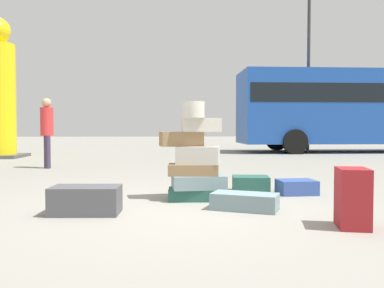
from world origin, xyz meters
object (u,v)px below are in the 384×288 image
object	(u,v)px
suitcase_slate_foreground_near	(245,201)
person_bearded_onlooker	(47,127)
lamp_post	(309,32)
suitcase_charcoal_behind_tower	(86,200)
suitcase_maroon_right_side	(353,198)
suitcase_teal_foreground_far	(251,184)
suitcase_navy_upright_blue	(297,187)
parked_bus	(366,106)
suitcase_tower	(195,161)

from	to	relation	value
suitcase_slate_foreground_near	person_bearded_onlooker	xyz separation A→B (m)	(-3.79, 5.15, 0.89)
person_bearded_onlooker	lamp_post	bearing A→B (deg)	98.65
suitcase_charcoal_behind_tower	person_bearded_onlooker	bearing A→B (deg)	113.02
suitcase_maroon_right_side	suitcase_teal_foreground_far	xyz separation A→B (m)	(-0.53, 2.28, -0.17)
suitcase_slate_foreground_near	person_bearded_onlooker	bearing A→B (deg)	149.76
suitcase_maroon_right_side	person_bearded_onlooker	distance (m)	7.67
suitcase_navy_upright_blue	suitcase_charcoal_behind_tower	world-z (taller)	suitcase_charcoal_behind_tower
lamp_post	suitcase_charcoal_behind_tower	bearing A→B (deg)	-119.81
suitcase_teal_foreground_far	suitcase_charcoal_behind_tower	xyz separation A→B (m)	(-2.15, -1.52, 0.04)
suitcase_navy_upright_blue	suitcase_teal_foreground_far	distance (m)	0.68
parked_bus	lamp_post	distance (m)	3.76
suitcase_tower	lamp_post	size ratio (longest dim) A/B	0.18
lamp_post	person_bearded_onlooker	bearing A→B (deg)	-146.16
suitcase_maroon_right_side	parked_bus	distance (m)	13.56
suitcase_slate_foreground_near	lamp_post	bearing A→B (deg)	91.12
suitcase_tower	suitcase_maroon_right_side	bearing A→B (deg)	-48.82
suitcase_tower	suitcase_maroon_right_side	distance (m)	2.16
suitcase_maroon_right_side	suitcase_charcoal_behind_tower	bearing A→B (deg)	176.20
suitcase_maroon_right_side	suitcase_teal_foreground_far	world-z (taller)	suitcase_maroon_right_side
suitcase_navy_upright_blue	lamp_post	distance (m)	11.06
suitcase_teal_foreground_far	suitcase_charcoal_behind_tower	world-z (taller)	suitcase_charcoal_behind_tower
suitcase_charcoal_behind_tower	suitcase_slate_foreground_near	bearing A→B (deg)	6.48
suitcase_navy_upright_blue	person_bearded_onlooker	distance (m)	6.32
suitcase_charcoal_behind_tower	suitcase_tower	bearing A→B (deg)	36.44
suitcase_navy_upright_blue	suitcase_slate_foreground_near	world-z (taller)	suitcase_navy_upright_blue
suitcase_charcoal_behind_tower	lamp_post	bearing A→B (deg)	62.58
suitcase_tower	lamp_post	distance (m)	11.74
suitcase_maroon_right_side	suitcase_navy_upright_blue	size ratio (longest dim) A/B	1.09
suitcase_maroon_right_side	suitcase_slate_foreground_near	world-z (taller)	suitcase_maroon_right_side
person_bearded_onlooker	parked_bus	distance (m)	12.28
lamp_post	parked_bus	bearing A→B (deg)	12.60
suitcase_tower	person_bearded_onlooker	xyz separation A→B (m)	(-3.25, 4.43, 0.46)
suitcase_navy_upright_blue	lamp_post	world-z (taller)	lamp_post
person_bearded_onlooker	suitcase_tower	bearing A→B (deg)	11.10
suitcase_tower	parked_bus	size ratio (longest dim) A/B	0.13
suitcase_navy_upright_blue	person_bearded_onlooker	xyz separation A→B (m)	(-4.74, 4.08, 0.88)
suitcase_tower	suitcase_charcoal_behind_tower	world-z (taller)	suitcase_tower
suitcase_maroon_right_side	person_bearded_onlooker	world-z (taller)	person_bearded_onlooker
suitcase_tower	suitcase_navy_upright_blue	world-z (taller)	suitcase_tower
suitcase_navy_upright_blue	suitcase_teal_foreground_far	xyz separation A→B (m)	(-0.61, 0.31, 0.01)
parked_bus	suitcase_teal_foreground_far	bearing A→B (deg)	-124.21
suitcase_tower	suitcase_slate_foreground_near	size ratio (longest dim) A/B	1.72
suitcase_tower	suitcase_teal_foreground_far	xyz separation A→B (m)	(0.88, 0.66, -0.41)
suitcase_tower	person_bearded_onlooker	size ratio (longest dim) A/B	0.78
suitcase_teal_foreground_far	lamp_post	distance (m)	10.99
suitcase_tower	person_bearded_onlooker	distance (m)	5.51
suitcase_teal_foreground_far	lamp_post	world-z (taller)	lamp_post
suitcase_tower	suitcase_slate_foreground_near	distance (m)	1.00
suitcase_teal_foreground_far	suitcase_slate_foreground_near	bearing A→B (deg)	-98.06
suitcase_teal_foreground_far	parked_bus	xyz separation A→B (m)	(6.53, 9.79, 1.72)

